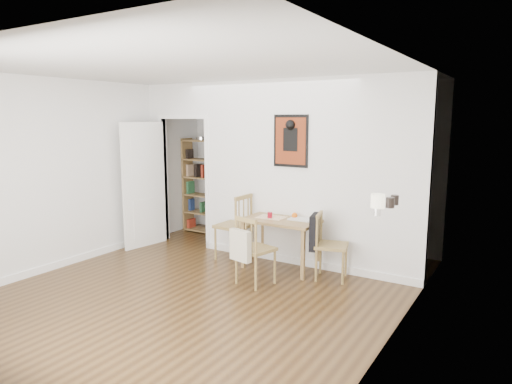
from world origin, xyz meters
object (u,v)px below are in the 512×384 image
Objects in this scene: orange_fruit at (295,215)px; red_glass at (270,215)px; bookshelf at (202,187)px; mantel_lamp at (378,202)px; chair_right at (330,245)px; ceramic_jar_b at (395,200)px; chair_left at (233,226)px; notebook at (301,219)px; fireplace at (395,262)px; dining_table at (282,225)px; ceramic_jar_a at (390,203)px; chair_front at (255,250)px.

red_glass is at bearing -147.70° from orange_fruit.
mantel_lamp is (3.87, -2.26, 0.45)m from bookshelf.
ceramic_jar_b reaches higher than chair_right.
red_glass is at bearing -4.63° from chair_left.
notebook is 1.65m from ceramic_jar_b.
fireplace is 3.91× the size of notebook.
dining_table is at bearing 143.91° from mantel_lamp.
fireplace is 11.74× the size of ceramic_jar_a.
chair_front is 8.27× the size of ceramic_jar_a.
ceramic_jar_a reaches higher than chair_left.
ceramic_jar_b is at bearing 90.44° from mantel_lamp.
orange_fruit is at bearing 138.84° from mantel_lamp.
chair_front is at bearing -97.88° from orange_fruit.
chair_front reaches higher than notebook.
dining_table is 1.87m from ceramic_jar_b.
fireplace is (1.76, -0.85, 0.00)m from dining_table.
red_glass is 0.84× the size of ceramic_jar_b.
notebook is 2.02m from mantel_lamp.
ceramic_jar_a reaches higher than red_glass.
chair_front is 2.85m from bookshelf.
chair_right is at bearing 149.80° from ceramic_jar_b.
ceramic_jar_a is (1.42, -0.87, 0.51)m from notebook.
mantel_lamp is at bearing -26.17° from chair_left.
chair_right is 0.51× the size of bookshelf.
ceramic_jar_a is (1.83, -0.72, 0.47)m from red_glass.
orange_fruit is at bearing 82.12° from chair_front.
notebook is (0.25, 0.09, 0.09)m from dining_table.
mantel_lamp is (-0.09, -0.37, 0.67)m from fireplace.
notebook is (-1.51, 0.94, 0.09)m from fireplace.
fireplace is 0.61m from ceramic_jar_a.
chair_left is at bearing 161.68° from fireplace.
orange_fruit is at bearing 149.49° from ceramic_jar_a.
ceramic_jar_a is at bearing -17.43° from chair_left.
chair_right is 1.32m from ceramic_jar_b.
chair_right is at bearing -20.43° from bookshelf.
ceramic_jar_b is (1.54, -0.72, 0.47)m from orange_fruit.
dining_table is 0.74m from chair_front.
chair_left is 1.09m from chair_front.
fireplace reaches higher than chair_left.
bookshelf is 5.32× the size of notebook.
red_glass is 1.96m from ceramic_jar_b.
fireplace is 12.12× the size of ceramic_jar_b.
chair_left is at bearing 178.05° from chair_right.
chair_right is at bearing -16.49° from notebook.
chair_right is 0.57m from notebook.
ceramic_jar_a is at bearing -21.63° from red_glass.
bookshelf is at bearing 154.68° from dining_table.
dining_table is at bearing 175.92° from chair_right.
bookshelf is 15.97× the size of ceramic_jar_a.
chair_front is 10.20× the size of red_glass.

